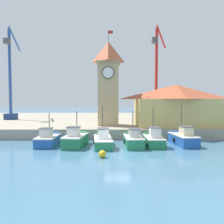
{
  "coord_description": "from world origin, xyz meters",
  "views": [
    {
      "loc": [
        -0.51,
        -20.89,
        4.97
      ],
      "look_at": [
        -0.53,
        8.77,
        3.5
      ],
      "focal_mm": 35.0,
      "sensor_mm": 36.0,
      "label": 1
    }
  ],
  "objects": [
    {
      "name": "fishing_boat_far_left",
      "position": [
        -7.7,
        3.4,
        0.71
      ],
      "size": [
        2.17,
        4.37,
        3.59
      ],
      "color": "#2356A8",
      "rests_on": "ground"
    },
    {
      "name": "mooring_buoy",
      "position": [
        -1.36,
        -1.92,
        0.33
      ],
      "size": [
        0.65,
        0.65,
        0.65
      ],
      "primitive_type": "sphere",
      "color": "gold",
      "rests_on": "ground"
    },
    {
      "name": "clock_tower",
      "position": [
        -1.07,
        12.04,
        8.04
      ],
      "size": [
        3.5,
        3.5,
        14.13
      ],
      "color": "tan",
      "rests_on": "quay_wharf"
    },
    {
      "name": "fishing_boat_left_outer",
      "position": [
        -4.53,
        2.92,
        0.79
      ],
      "size": [
        2.44,
        4.74,
        3.84
      ],
      "color": "#237A4C",
      "rests_on": "ground"
    },
    {
      "name": "port_crane_near",
      "position": [
        8.21,
        22.07,
        8.25
      ],
      "size": [
        4.22,
        7.06,
        18.44
      ],
      "color": "maroon",
      "rests_on": "quay_wharf"
    },
    {
      "name": "quay_wharf",
      "position": [
        0.0,
        26.77,
        0.68
      ],
      "size": [
        120.0,
        40.0,
        1.36
      ],
      "primitive_type": "cube",
      "color": "#9E937F",
      "rests_on": "ground"
    },
    {
      "name": "port_crane_far",
      "position": [
        -20.52,
        22.26,
        8.25
      ],
      "size": [
        2.12,
        8.94,
        18.12
      ],
      "color": "navy",
      "rests_on": "quay_wharf"
    },
    {
      "name": "ground_plane",
      "position": [
        0.0,
        0.0,
        0.0
      ],
      "size": [
        300.0,
        300.0,
        0.0
      ],
      "primitive_type": "plane",
      "color": "teal"
    },
    {
      "name": "fishing_boat_mid_right",
      "position": [
        7.56,
        3.6,
        0.77
      ],
      "size": [
        2.4,
        4.66,
        4.47
      ],
      "color": "#2356A8",
      "rests_on": "ground"
    },
    {
      "name": "warehouse_right",
      "position": [
        8.82,
        11.14,
        4.44
      ],
      "size": [
        11.81,
        6.95,
        6.03
      ],
      "color": "tan",
      "rests_on": "quay_wharf"
    },
    {
      "name": "fishing_boat_mid_left",
      "position": [
        1.82,
        2.64,
        0.74
      ],
      "size": [
        2.07,
        4.17,
        3.87
      ],
      "color": "#237A4C",
      "rests_on": "ground"
    },
    {
      "name": "fishing_boat_left_inner",
      "position": [
        -1.51,
        2.73,
        0.7
      ],
      "size": [
        2.31,
        5.28,
        4.41
      ],
      "color": "#237A4C",
      "rests_on": "ground"
    },
    {
      "name": "fishing_boat_center",
      "position": [
        4.13,
        3.09,
        0.73
      ],
      "size": [
        1.98,
        4.22,
        4.28
      ],
      "color": "#237A4C",
      "rests_on": "ground"
    }
  ]
}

